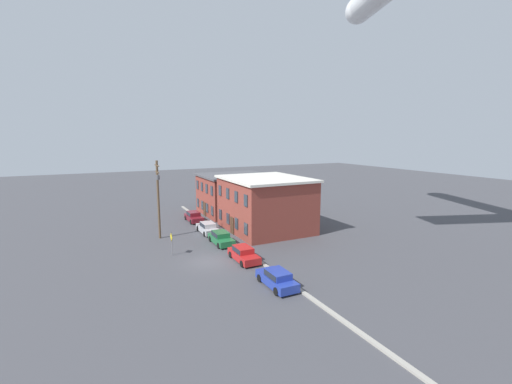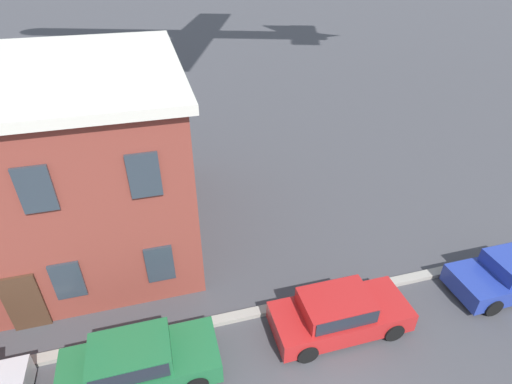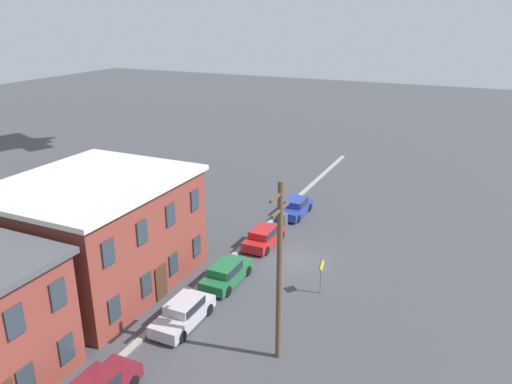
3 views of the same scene
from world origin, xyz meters
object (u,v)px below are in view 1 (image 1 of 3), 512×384
caution_sign (171,240)px  utility_pole (158,195)px  car_maroon (194,216)px  car_blue (277,278)px  car_red (244,253)px  car_green (221,238)px  car_silver (208,227)px

caution_sign → utility_pole: utility_pole is taller
car_maroon → car_blue: size_ratio=1.00×
car_maroon → utility_pole: (6.57, -6.18, 4.64)m
car_red → car_green: bearing=-179.2°
car_silver → car_red: bearing=0.2°
car_red → car_blue: 6.79m
car_silver → car_red: size_ratio=1.00×
car_silver → car_green: size_ratio=1.00×
car_red → car_blue: (6.79, -0.01, 0.00)m
car_green → caution_sign: size_ratio=1.77×
utility_pole → car_blue: bearing=18.1°
car_maroon → car_silver: (7.00, -0.17, 0.00)m
car_green → car_red: bearing=0.8°
car_silver → car_red: 11.24m
car_green → car_red: same height
car_maroon → caution_sign: size_ratio=1.77×
car_green → utility_pole: bearing=-132.4°
car_green → car_red: size_ratio=1.00×
car_green → car_red: (6.21, 0.09, 0.00)m
car_maroon → car_silver: bearing=-1.4°
car_red → caution_sign: bearing=-128.3°
car_maroon → car_green: (12.02, -0.22, 0.00)m
car_maroon → car_blue: (25.03, -0.14, 0.00)m
car_silver → utility_pole: utility_pole is taller
car_red → car_maroon: bearing=179.6°
car_green → utility_pole: (-5.45, -5.96, 4.64)m
car_maroon → car_red: 18.24m
car_blue → utility_pole: bearing=-161.9°
car_maroon → car_red: same height
car_green → utility_pole: size_ratio=0.46×
car_green → caution_sign: caution_sign is taller
car_maroon → utility_pole: utility_pole is taller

